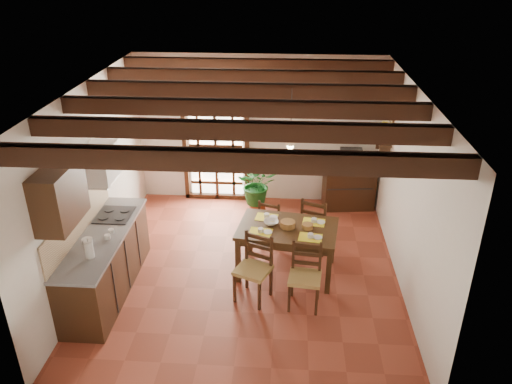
# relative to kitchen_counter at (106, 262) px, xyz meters

# --- Properties ---
(ground_plane) EXTENTS (5.00, 5.00, 0.00)m
(ground_plane) POSITION_rel_kitchen_counter_xyz_m (1.96, 0.60, -0.47)
(ground_plane) COLOR brown
(room_shell) EXTENTS (4.52, 5.02, 2.81)m
(room_shell) POSITION_rel_kitchen_counter_xyz_m (1.96, 0.60, 1.34)
(room_shell) COLOR silver
(room_shell) RESTS_ON ground_plane
(ceiling_beams) EXTENTS (4.50, 4.34, 0.20)m
(ceiling_beams) POSITION_rel_kitchen_counter_xyz_m (1.96, 0.60, 2.22)
(ceiling_beams) COLOR black
(ceiling_beams) RESTS_ON room_shell
(french_door) EXTENTS (1.26, 0.11, 2.32)m
(french_door) POSITION_rel_kitchen_counter_xyz_m (1.16, 3.05, 0.70)
(french_door) COLOR white
(french_door) RESTS_ON ground_plane
(kitchen_counter) EXTENTS (0.64, 2.25, 1.38)m
(kitchen_counter) POSITION_rel_kitchen_counter_xyz_m (0.00, 0.00, 0.00)
(kitchen_counter) COLOR #311D0F
(kitchen_counter) RESTS_ON ground_plane
(upper_cabinet) EXTENTS (0.35, 0.80, 0.70)m
(upper_cabinet) POSITION_rel_kitchen_counter_xyz_m (-0.12, -0.70, 1.38)
(upper_cabinet) COLOR #311D0F
(upper_cabinet) RESTS_ON room_shell
(range_hood) EXTENTS (0.38, 0.60, 0.54)m
(range_hood) POSITION_rel_kitchen_counter_xyz_m (-0.09, 0.55, 1.26)
(range_hood) COLOR white
(range_hood) RESTS_ON room_shell
(counter_items) EXTENTS (0.50, 1.43, 0.25)m
(counter_items) POSITION_rel_kitchen_counter_xyz_m (0.00, 0.09, 0.49)
(counter_items) COLOR black
(counter_items) RESTS_ON kitchen_counter
(dining_table) EXTENTS (1.55, 1.11, 0.78)m
(dining_table) POSITION_rel_kitchen_counter_xyz_m (2.54, 0.62, 0.20)
(dining_table) COLOR #3B2613
(dining_table) RESTS_ON ground_plane
(chair_near_left) EXTENTS (0.58, 0.57, 0.97)m
(chair_near_left) POSITION_rel_kitchen_counter_xyz_m (2.09, -0.05, -0.17)
(chair_near_left) COLOR #A88947
(chair_near_left) RESTS_ON ground_plane
(chair_near_right) EXTENTS (0.47, 0.45, 0.93)m
(chair_near_right) POSITION_rel_kitchen_counter_xyz_m (2.79, -0.15, -0.18)
(chair_near_right) COLOR #A88947
(chair_near_right) RESTS_ON ground_plane
(chair_far_left) EXTENTS (0.49, 0.48, 0.84)m
(chair_far_left) POSITION_rel_kitchen_counter_xyz_m (2.29, 1.40, -0.21)
(chair_far_left) COLOR #A88947
(chair_far_left) RESTS_ON ground_plane
(chair_far_right) EXTENTS (0.56, 0.55, 0.95)m
(chair_far_right) POSITION_rel_kitchen_counter_xyz_m (3.00, 1.30, -0.18)
(chair_far_right) COLOR #A88947
(chair_far_right) RESTS_ON ground_plane
(table_setting) EXTENTS (1.04, 0.69, 0.10)m
(table_setting) POSITION_rel_kitchen_counter_xyz_m (2.54, 0.62, 0.36)
(table_setting) COLOR yellow
(table_setting) RESTS_ON dining_table
(table_bowl) EXTENTS (0.24, 0.24, 0.05)m
(table_bowl) POSITION_rel_kitchen_counter_xyz_m (2.30, 0.71, 0.33)
(table_bowl) COLOR white
(table_bowl) RESTS_ON dining_table
(sideboard) EXTENTS (0.97, 0.52, 0.79)m
(sideboard) POSITION_rel_kitchen_counter_xyz_m (3.68, 2.83, -0.08)
(sideboard) COLOR #311D0F
(sideboard) RESTS_ON ground_plane
(crt_tv) EXTENTS (0.40, 0.38, 0.34)m
(crt_tv) POSITION_rel_kitchen_counter_xyz_m (3.68, 2.82, 0.51)
(crt_tv) COLOR black
(crt_tv) RESTS_ON sideboard
(fuse_box) EXTENTS (0.25, 0.03, 0.32)m
(fuse_box) POSITION_rel_kitchen_counter_xyz_m (3.46, 3.08, 1.28)
(fuse_box) COLOR white
(fuse_box) RESTS_ON room_shell
(plant_pot) EXTENTS (0.33, 0.33, 0.20)m
(plant_pot) POSITION_rel_kitchen_counter_xyz_m (1.98, 2.51, -0.36)
(plant_pot) COLOR maroon
(plant_pot) RESTS_ON ground_plane
(potted_plant) EXTENTS (1.94, 1.70, 2.03)m
(potted_plant) POSITION_rel_kitchen_counter_xyz_m (1.98, 2.51, 0.10)
(potted_plant) COLOR #144C19
(potted_plant) RESTS_ON ground_plane
(wall_shelf) EXTENTS (0.20, 0.42, 0.20)m
(wall_shelf) POSITION_rel_kitchen_counter_xyz_m (4.10, 2.20, 1.04)
(wall_shelf) COLOR #311D0F
(wall_shelf) RESTS_ON room_shell
(shelf_vase) EXTENTS (0.15, 0.15, 0.15)m
(shelf_vase) POSITION_rel_kitchen_counter_xyz_m (4.10, 2.20, 1.18)
(shelf_vase) COLOR #B2BFB2
(shelf_vase) RESTS_ON wall_shelf
(shelf_flowers) EXTENTS (0.14, 0.14, 0.36)m
(shelf_flowers) POSITION_rel_kitchen_counter_xyz_m (4.10, 2.20, 1.38)
(shelf_flowers) COLOR yellow
(shelf_flowers) RESTS_ON shelf_vase
(framed_picture) EXTENTS (0.03, 0.32, 0.32)m
(framed_picture) POSITION_rel_kitchen_counter_xyz_m (4.18, 2.20, 1.58)
(framed_picture) COLOR brown
(framed_picture) RESTS_ON room_shell
(pendant_lamp) EXTENTS (0.36, 0.36, 0.84)m
(pendant_lamp) POSITION_rel_kitchen_counter_xyz_m (2.54, 0.72, 1.60)
(pendant_lamp) COLOR black
(pendant_lamp) RESTS_ON room_shell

